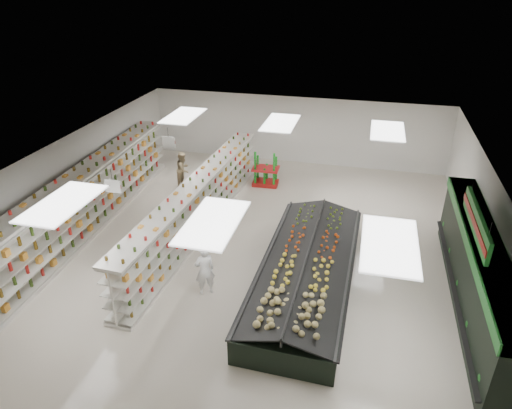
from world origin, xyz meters
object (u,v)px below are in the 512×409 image
(soda_endcap, at_px, (266,170))
(shopper_main, at_px, (205,270))
(gondola_center, at_px, (198,207))
(shopper_background, at_px, (183,169))
(produce_island, at_px, (307,269))
(gondola_left, at_px, (79,209))

(soda_endcap, bearing_deg, shopper_main, -89.99)
(gondola_center, relative_size, shopper_background, 7.04)
(produce_island, xyz_separation_m, shopper_background, (-6.19, 5.62, 0.28))
(gondola_center, bearing_deg, shopper_main, -64.10)
(gondola_left, xyz_separation_m, shopper_background, (1.91, 4.74, -0.24))
(produce_island, bearing_deg, soda_endcap, 112.87)
(produce_island, distance_m, shopper_main, 3.03)
(shopper_background, bearing_deg, soda_endcap, -68.18)
(gondola_center, relative_size, shopper_main, 6.91)
(shopper_main, bearing_deg, gondola_left, -57.03)
(shopper_main, bearing_deg, produce_island, 166.89)
(soda_endcap, relative_size, shopper_main, 0.91)
(soda_endcap, height_order, shopper_main, shopper_main)
(gondola_center, bearing_deg, soda_endcap, 73.77)
(produce_island, relative_size, soda_endcap, 5.10)
(produce_island, height_order, shopper_background, shopper_background)
(soda_endcap, bearing_deg, gondola_center, -108.94)
(gondola_left, relative_size, soda_endcap, 8.89)
(gondola_center, xyz_separation_m, shopper_background, (-1.93, 3.34, -0.09))
(shopper_background, bearing_deg, shopper_main, -147.27)
(gondola_center, relative_size, produce_island, 1.48)
(gondola_center, xyz_separation_m, produce_island, (4.25, -2.28, -0.37))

